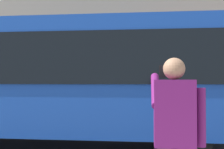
# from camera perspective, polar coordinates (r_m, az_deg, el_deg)

# --- Properties ---
(ground_plane) EXTENTS (60.00, 60.00, 0.00)m
(ground_plane) POSITION_cam_1_polar(r_m,az_deg,el_deg) (7.54, -1.56, -13.62)
(ground_plane) COLOR #38383A
(red_bus) EXTENTS (9.05, 2.54, 3.08)m
(red_bus) POSITION_cam_1_polar(r_m,az_deg,el_deg) (7.53, -10.42, -0.71)
(red_bus) COLOR #1947AD
(red_bus) RESTS_ON ground_plane
(pedestrian_photographer) EXTENTS (0.53, 0.52, 1.70)m
(pedestrian_photographer) POSITION_cam_1_polar(r_m,az_deg,el_deg) (3.06, 11.96, -10.18)
(pedestrian_photographer) COLOR #4C4238
(pedestrian_photographer) RESTS_ON sidewalk_curb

